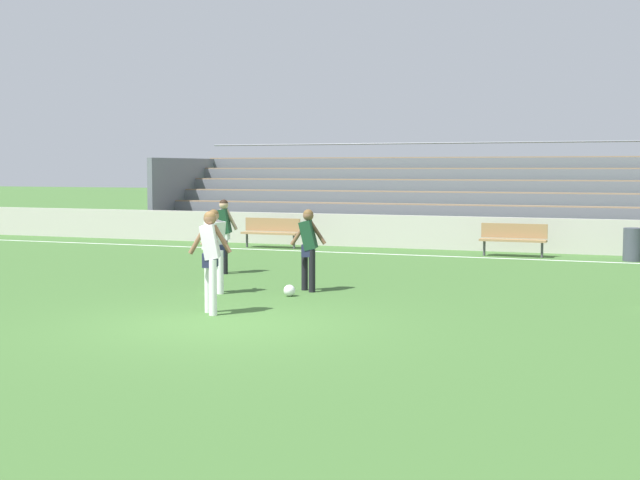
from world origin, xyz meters
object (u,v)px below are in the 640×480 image
bench_centre_sideline (513,237)px  bleacher_stand (455,196)px  trash_bin (633,245)px  player_dark_overlapping (308,243)px  player_white_wide_left (214,244)px  player_dark_trailing_run (224,229)px  player_white_on_ball (210,253)px  soccer_ball (289,290)px  bench_near_wall_gap (271,230)px

bench_centre_sideline → bleacher_stand: bearing=118.7°
trash_bin → player_dark_overlapping: size_ratio=0.54×
bleacher_stand → player_white_wide_left: bleacher_stand is taller
trash_bin → player_dark_trailing_run: size_ratio=0.51×
bench_centre_sideline → player_white_wide_left: bearing=-115.3°
bleacher_stand → bench_centre_sideline: bearing=-61.3°
bleacher_stand → player_dark_trailing_run: bleacher_stand is taller
player_dark_overlapping → bleacher_stand: bearing=89.7°
player_white_on_ball → soccer_ball: (0.45, 2.30, -0.92)m
bench_near_wall_gap → soccer_ball: 10.06m
bench_centre_sideline → player_white_on_ball: size_ratio=1.05×
player_white_wide_left → bench_near_wall_gap: bearing=107.6°
bench_near_wall_gap → player_white_wide_left: 9.65m
bleacher_stand → trash_bin: 7.71m
player_dark_overlapping → player_white_wide_left: bearing=-149.4°
bleacher_stand → bench_near_wall_gap: size_ratio=11.59×
bench_centre_sideline → player_dark_overlapping: 8.72m
player_white_on_ball → player_dark_trailing_run: bearing=114.9°
soccer_ball → trash_bin: bearing=56.4°
trash_bin → player_dark_trailing_run: 10.70m
player_white_wide_left → player_white_on_ball: size_ratio=0.95×
player_white_wide_left → player_dark_trailing_run: 3.21m
player_white_wide_left → player_dark_trailing_run: size_ratio=0.96×
trash_bin → player_white_on_ball: 12.93m
bench_near_wall_gap → player_dark_trailing_run: bearing=-75.5°
player_white_on_ball → player_dark_trailing_run: (-2.35, 5.07, -0.01)m
soccer_ball → player_white_wide_left: bearing=-173.6°
trash_bin → player_dark_trailing_run: (-8.73, -6.16, 0.59)m
bench_near_wall_gap → trash_bin: 10.34m
trash_bin → player_white_on_ball: bearing=-119.6°
player_dark_trailing_run → bleacher_stand: bearing=75.2°
trash_bin → bench_centre_sideline: bearing=178.3°
player_white_on_ball → soccer_ball: 2.52m
player_dark_trailing_run → bench_near_wall_gap: bearing=104.5°
bench_centre_sideline → player_dark_trailing_run: (-5.65, -6.26, 0.47)m
trash_bin → player_white_wide_left: size_ratio=0.53×
soccer_ball → bleacher_stand: bearing=89.4°
player_dark_overlapping → player_white_on_ball: (-0.53, -3.07, 0.07)m
bleacher_stand → soccer_ball: size_ratio=94.87×
bench_centre_sideline → trash_bin: 3.08m
bench_near_wall_gap → trash_bin: (10.34, -0.09, -0.11)m
player_white_wide_left → soccer_ball: 1.74m
trash_bin → player_white_on_ball: player_white_on_ball is taller
player_dark_overlapping → player_dark_trailing_run: 3.51m
bleacher_stand → player_white_on_ball: bleacher_stand is taller
player_white_wide_left → soccer_ball: size_ratio=7.41×
player_white_wide_left → trash_bin: bearing=50.8°
player_white_wide_left → player_white_on_ball: player_white_on_ball is taller
bench_centre_sideline → trash_bin: bench_centre_sideline is taller
bench_near_wall_gap → player_white_on_ball: (3.97, -11.33, 0.48)m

